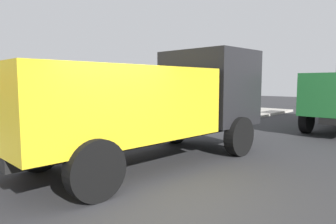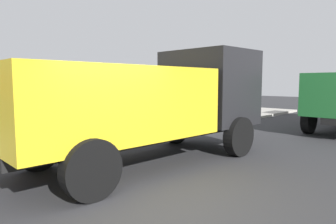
{
  "view_description": "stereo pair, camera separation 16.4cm",
  "coord_description": "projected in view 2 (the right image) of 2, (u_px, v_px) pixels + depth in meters",
  "views": [
    {
      "loc": [
        -3.43,
        -3.77,
        2.06
      ],
      "look_at": [
        3.44,
        2.57,
        1.13
      ],
      "focal_mm": 32.11,
      "sensor_mm": 36.0,
      "label": 1
    },
    {
      "loc": [
        -3.32,
        -3.89,
        2.06
      ],
      "look_at": [
        3.44,
        2.57,
        1.13
      ],
      "focal_mm": 32.11,
      "sensor_mm": 36.0,
      "label": 2
    }
  ],
  "objects": [
    {
      "name": "loose_tire",
      "position": [
        61.0,
        126.0,
        9.16
      ],
      "size": [
        1.14,
        0.6,
        1.13
      ],
      "primitive_type": "torus",
      "rotation": [
        1.32,
        0.0,
        -0.08
      ],
      "color": "black",
      "rests_on": "sidewalk_curb"
    },
    {
      "name": "fire_hydrant",
      "position": [
        53.0,
        129.0,
        9.39
      ],
      "size": [
        0.24,
        0.54,
        0.86
      ],
      "color": "red",
      "rests_on": "sidewalk_curb"
    },
    {
      "name": "dump_truck_yellow",
      "position": [
        152.0,
        100.0,
        7.72
      ],
      "size": [
        7.1,
        3.03,
        3.0
      ],
      "color": "gold",
      "rests_on": "ground"
    },
    {
      "name": "sidewalk_curb",
      "position": [
        7.0,
        144.0,
        9.72
      ],
      "size": [
        36.0,
        5.0,
        0.15
      ],
      "primitive_type": "cube",
      "color": "#ADA89E",
      "rests_on": "ground"
    },
    {
      "name": "ground_plane",
      "position": [
        138.0,
        200.0,
        5.26
      ],
      "size": [
        80.0,
        80.0,
        0.0
      ],
      "primitive_type": "plane",
      "color": "#2D2D30"
    }
  ]
}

